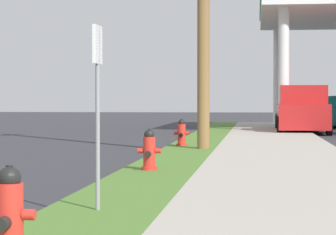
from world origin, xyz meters
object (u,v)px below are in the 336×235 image
car_teal_by_near_pump (336,113)px  truck_red_at_forecourt (302,111)px  fire_hydrant_third (182,134)px  street_sign_post (98,78)px  fire_hydrant_nearest (9,217)px  fire_hydrant_second (149,152)px

car_teal_by_near_pump → truck_red_at_forecourt: truck_red_at_forecourt is taller
fire_hydrant_third → street_sign_post: bearing=-88.8°
fire_hydrant_third → street_sign_post: street_sign_post is taller
street_sign_post → truck_red_at_forecourt: street_sign_post is taller
street_sign_post → car_teal_by_near_pump: (5.84, 29.98, -0.91)m
car_teal_by_near_pump → truck_red_at_forecourt: bearing=-107.1°
fire_hydrant_third → car_teal_by_near_pump: bearing=71.3°
fire_hydrant_nearest → street_sign_post: 2.89m
fire_hydrant_nearest → car_teal_by_near_pump: bearing=79.6°
fire_hydrant_third → truck_red_at_forecourt: bearing=70.2°
fire_hydrant_third → fire_hydrant_second: bearing=-88.9°
fire_hydrant_nearest → car_teal_by_near_pump: (5.99, 32.60, 0.28)m
fire_hydrant_third → truck_red_at_forecourt: 11.64m
fire_hydrant_nearest → fire_hydrant_second: same height
fire_hydrant_second → truck_red_at_forecourt: truck_red_at_forecourt is taller
fire_hydrant_third → truck_red_at_forecourt: (3.93, 10.95, 0.47)m
fire_hydrant_second → fire_hydrant_third: same height
truck_red_at_forecourt → fire_hydrant_second: bearing=-101.8°
fire_hydrant_nearest → fire_hydrant_third: bearing=90.4°
street_sign_post → fire_hydrant_second: bearing=91.3°
fire_hydrant_second → car_teal_by_near_pump: size_ratio=0.16×
fire_hydrant_third → street_sign_post: size_ratio=0.35×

